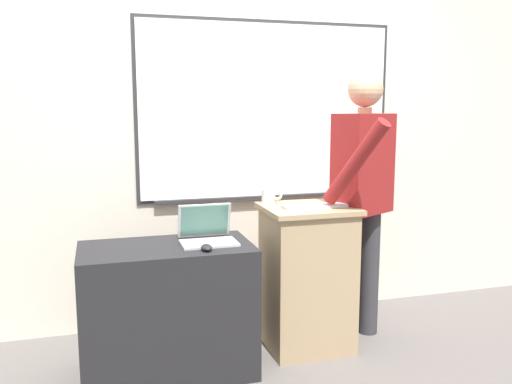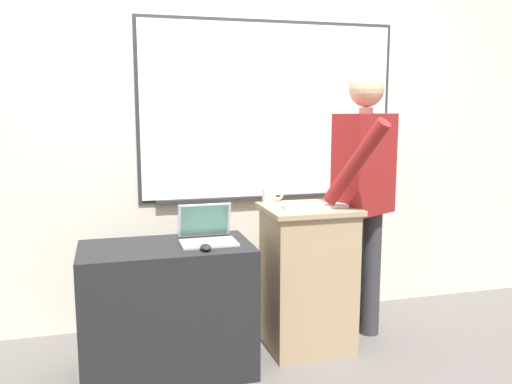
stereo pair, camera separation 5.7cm
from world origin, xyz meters
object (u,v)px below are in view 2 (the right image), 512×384
person_presenter (364,188)px  wireless_keyboard (315,206)px  coffee_mug (270,196)px  computer_mouse_by_laptop (206,247)px  laptop (206,231)px  lectern_podium (308,277)px  side_desk (167,309)px

person_presenter → wireless_keyboard: (-0.37, -0.09, -0.09)m
wireless_keyboard → coffee_mug: (-0.22, 0.24, 0.04)m
wireless_keyboard → person_presenter: bearing=13.6°
computer_mouse_by_laptop → coffee_mug: 0.69m
wireless_keyboard → computer_mouse_by_laptop: size_ratio=4.00×
person_presenter → coffee_mug: bearing=138.7°
laptop → wireless_keyboard: (0.68, -0.00, 0.11)m
laptop → wireless_keyboard: 0.69m
person_presenter → computer_mouse_by_laptop: (-1.09, -0.29, -0.25)m
computer_mouse_by_laptop → laptop: bearing=78.6°
lectern_podium → side_desk: size_ratio=0.95×
lectern_podium → laptop: bearing=-175.0°
side_desk → person_presenter: 1.45m
lectern_podium → side_desk: lectern_podium is taller
person_presenter → laptop: person_presenter is taller
person_presenter → wireless_keyboard: person_presenter is taller
person_presenter → laptop: (-1.05, -0.09, -0.20)m
lectern_podium → wireless_keyboard: wireless_keyboard is taller
person_presenter → wireless_keyboard: bearing=166.2°
side_desk → laptop: laptop is taller
lectern_podium → laptop: (-0.66, -0.06, 0.36)m
lectern_podium → computer_mouse_by_laptop: size_ratio=9.25×
wireless_keyboard → coffee_mug: coffee_mug is taller
person_presenter → coffee_mug: 0.61m
wireless_keyboard → computer_mouse_by_laptop: 0.76m
laptop → coffee_mug: size_ratio=2.29×
side_desk → wireless_keyboard: size_ratio=2.43×
person_presenter → laptop: bearing=157.3°
computer_mouse_by_laptop → coffee_mug: (0.50, 0.44, 0.19)m
lectern_podium → laptop: 0.75m
lectern_podium → computer_mouse_by_laptop: lectern_podium is taller
computer_mouse_by_laptop → coffee_mug: coffee_mug is taller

